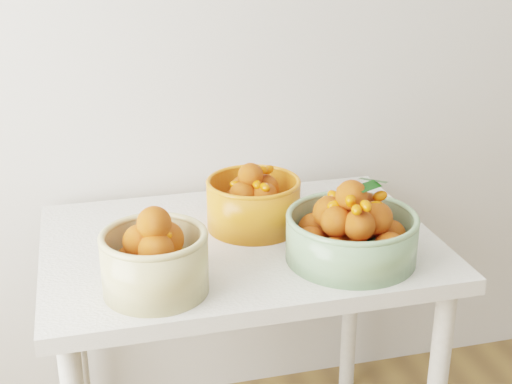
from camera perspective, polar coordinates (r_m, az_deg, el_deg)
table at (r=1.88m, az=-1.27°, el=-6.42°), size 1.00×0.70×0.75m
bowl_cream at (r=1.58m, az=-8.11°, el=-5.35°), size 0.25×0.25×0.20m
bowl_green at (r=1.72m, az=7.63°, el=-3.17°), size 0.35×0.35×0.20m
bowl_orange at (r=1.88m, az=-0.22°, el=-0.80°), size 0.31×0.31×0.18m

